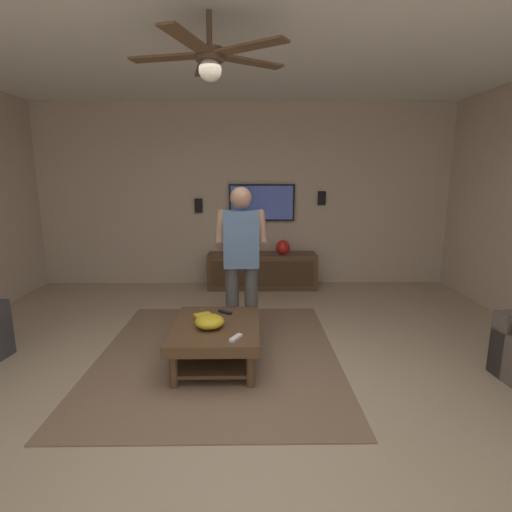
{
  "coord_description": "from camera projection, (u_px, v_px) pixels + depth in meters",
  "views": [
    {
      "loc": [
        -2.88,
        -0.09,
        1.74
      ],
      "look_at": [
        0.82,
        -0.14,
        0.98
      ],
      "focal_mm": 27.32,
      "sensor_mm": 36.0,
      "label": 1
    }
  ],
  "objects": [
    {
      "name": "vase_round",
      "position": [
        283.0,
        247.0,
        6.06
      ],
      "size": [
        0.22,
        0.22,
        0.22
      ],
      "primitive_type": "sphere",
      "color": "red",
      "rests_on": "media_console"
    },
    {
      "name": "ground_plane",
      "position": [
        240.0,
        395.0,
        3.16
      ],
      "size": [
        8.17,
        8.17,
        0.0
      ],
      "primitive_type": "plane",
      "color": "tan"
    },
    {
      "name": "ceiling_fan",
      "position": [
        211.0,
        59.0,
        2.72
      ],
      "size": [
        1.19,
        1.14,
        0.46
      ],
      "color": "#4C3828"
    },
    {
      "name": "coffee_table",
      "position": [
        216.0,
        335.0,
        3.62
      ],
      "size": [
        1.0,
        0.8,
        0.4
      ],
      "color": "#513823",
      "rests_on": "ground"
    },
    {
      "name": "wall_speaker_right",
      "position": [
        199.0,
        206.0,
        6.2
      ],
      "size": [
        0.06,
        0.12,
        0.22
      ],
      "primitive_type": "cube",
      "color": "black"
    },
    {
      "name": "bowl",
      "position": [
        210.0,
        322.0,
        3.5
      ],
      "size": [
        0.26,
        0.26,
        0.12
      ],
      "primitive_type": "ellipsoid",
      "color": "gold",
      "rests_on": "coffee_table"
    },
    {
      "name": "media_console",
      "position": [
        262.0,
        271.0,
        6.17
      ],
      "size": [
        0.45,
        1.7,
        0.55
      ],
      "rotation": [
        0.0,
        0.0,
        3.14
      ],
      "color": "#513823",
      "rests_on": "ground"
    },
    {
      "name": "area_rug",
      "position": [
        218.0,
        354.0,
        3.87
      ],
      "size": [
        2.68,
        2.33,
        0.01
      ],
      "primitive_type": "cube",
      "color": "#7A604C",
      "rests_on": "ground"
    },
    {
      "name": "book",
      "position": [
        205.0,
        318.0,
        3.72
      ],
      "size": [
        0.27,
        0.24,
        0.04
      ],
      "primitive_type": "cube",
      "rotation": [
        0.0,
        0.0,
        0.46
      ],
      "color": "gold",
      "rests_on": "coffee_table"
    },
    {
      "name": "person_standing",
      "position": [
        241.0,
        256.0,
        4.04
      ],
      "size": [
        0.54,
        0.54,
        1.64
      ],
      "rotation": [
        0.0,
        0.0,
        0.03
      ],
      "color": "#3F3F3F",
      "rests_on": "ground"
    },
    {
      "name": "wall_speaker_left",
      "position": [
        322.0,
        198.0,
        6.2
      ],
      "size": [
        0.06,
        0.12,
        0.22
      ],
      "primitive_type": "cube",
      "color": "black"
    },
    {
      "name": "remote_white",
      "position": [
        236.0,
        338.0,
        3.27
      ],
      "size": [
        0.15,
        0.11,
        0.02
      ],
      "primitive_type": "cube",
      "rotation": [
        0.0,
        0.0,
        2.63
      ],
      "color": "white",
      "rests_on": "coffee_table"
    },
    {
      "name": "wall_back_tv",
      "position": [
        245.0,
        196.0,
        6.26
      ],
      "size": [
        0.1,
        6.75,
        2.87
      ],
      "primitive_type": "cube",
      "color": "#BCA893",
      "rests_on": "ground"
    },
    {
      "name": "remote_black",
      "position": [
        225.0,
        312.0,
        3.89
      ],
      "size": [
        0.13,
        0.15,
        0.02
      ],
      "primitive_type": "cube",
      "rotation": [
        0.0,
        0.0,
        0.9
      ],
      "color": "black",
      "rests_on": "coffee_table"
    },
    {
      "name": "tv",
      "position": [
        262.0,
        203.0,
        6.19
      ],
      "size": [
        0.05,
        1.04,
        0.59
      ],
      "rotation": [
        0.0,
        0.0,
        3.14
      ],
      "color": "black"
    }
  ]
}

